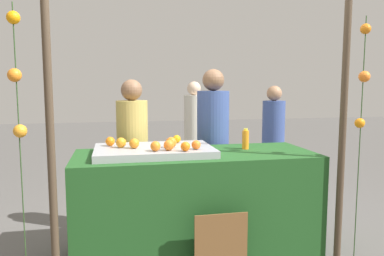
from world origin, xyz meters
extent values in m
plane|color=#565451|center=(0.00, 0.00, 0.00)|extent=(24.00, 24.00, 0.00)
cube|color=#1E4C1E|center=(0.00, 0.00, 0.45)|extent=(2.06, 0.81, 0.91)
cube|color=#9EA0A5|center=(-0.36, 0.02, 0.94)|extent=(0.99, 0.64, 0.06)
sphere|color=orange|center=(-0.13, -0.23, 1.00)|extent=(0.08, 0.08, 0.08)
sphere|color=orange|center=(-0.63, 0.04, 1.01)|extent=(0.09, 0.09, 0.09)
sphere|color=orange|center=(-0.52, -0.01, 1.01)|extent=(0.08, 0.08, 0.08)
sphere|color=orange|center=(-0.26, -0.17, 1.01)|extent=(0.09, 0.09, 0.09)
sphere|color=orange|center=(-0.03, -0.16, 1.00)|extent=(0.08, 0.08, 0.08)
sphere|color=orange|center=(-0.72, 0.15, 1.01)|extent=(0.08, 0.08, 0.08)
sphere|color=orange|center=(-0.13, 0.21, 1.00)|extent=(0.07, 0.07, 0.07)
sphere|color=orange|center=(-0.22, -0.04, 1.01)|extent=(0.09, 0.09, 0.09)
sphere|color=orange|center=(-0.37, -0.18, 1.01)|extent=(0.08, 0.08, 0.08)
cylinder|color=orange|center=(0.49, 0.10, 0.99)|extent=(0.06, 0.06, 0.17)
cylinder|color=yellow|center=(0.49, 0.10, 1.09)|extent=(0.03, 0.03, 0.02)
cube|color=brown|center=(0.08, -0.54, 0.27)|extent=(0.41, 0.01, 0.56)
cube|color=black|center=(0.08, -0.53, 0.27)|extent=(0.38, 0.02, 0.53)
cylinder|color=tan|center=(-0.51, 0.62, 0.67)|extent=(0.31, 0.31, 1.34)
sphere|color=brown|center=(-0.51, 0.62, 1.44)|extent=(0.21, 0.21, 0.21)
cylinder|color=#384C8C|center=(0.32, 0.62, 0.71)|extent=(0.33, 0.33, 1.43)
sphere|color=brown|center=(0.32, 0.62, 1.54)|extent=(0.22, 0.22, 0.22)
cylinder|color=#384C8C|center=(1.39, 1.52, 0.64)|extent=(0.30, 0.30, 1.28)
sphere|color=#A87A59|center=(1.39, 1.52, 1.38)|extent=(0.20, 0.20, 0.20)
cylinder|color=beige|center=(0.51, 2.48, 0.66)|extent=(0.31, 0.31, 1.33)
sphere|color=beige|center=(0.51, 2.48, 1.43)|extent=(0.21, 0.21, 0.21)
cylinder|color=#473828|center=(-1.11, -0.45, 1.08)|extent=(0.06, 0.06, 2.15)
cylinder|color=#473828|center=(1.11, -0.45, 1.08)|extent=(0.06, 0.06, 2.15)
cylinder|color=#2D4C23|center=(-1.31, -0.44, 1.01)|extent=(0.01, 0.01, 2.03)
sphere|color=orange|center=(-1.31, -0.44, 1.93)|extent=(0.09, 0.09, 0.09)
sphere|color=orange|center=(-1.32, -0.45, 1.56)|extent=(0.09, 0.09, 0.09)
sphere|color=orange|center=(-1.30, -0.45, 1.19)|extent=(0.09, 0.09, 0.09)
cylinder|color=#2D4C23|center=(1.27, -0.45, 1.01)|extent=(0.01, 0.01, 2.03)
sphere|color=orange|center=(1.27, -0.45, 1.93)|extent=(0.08, 0.08, 0.08)
sphere|color=orange|center=(1.27, -0.46, 1.56)|extent=(0.09, 0.09, 0.09)
sphere|color=orange|center=(1.26, -0.45, 1.19)|extent=(0.08, 0.08, 0.08)
camera|label=1|loc=(-0.68, -3.15, 1.50)|focal=35.36mm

